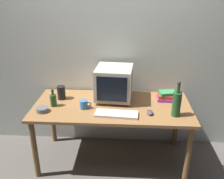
{
  "coord_description": "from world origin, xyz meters",
  "views": [
    {
      "loc": [
        0.14,
        -2.33,
        1.89
      ],
      "look_at": [
        0.0,
        0.0,
        0.88
      ],
      "focal_mm": 39.61,
      "sensor_mm": 36.0,
      "label": 1
    }
  ],
  "objects_px": {
    "crt_monitor": "(114,83)",
    "cd_spindle": "(42,110)",
    "keyboard": "(116,114)",
    "bottle_short": "(53,100)",
    "mug": "(84,104)",
    "bottle_tall": "(177,103)",
    "metal_canister": "(61,93)",
    "book_stack": "(167,96)",
    "computer_mouse": "(150,112)"
  },
  "relations": [
    {
      "from": "crt_monitor",
      "to": "cd_spindle",
      "type": "height_order",
      "value": "crt_monitor"
    },
    {
      "from": "crt_monitor",
      "to": "keyboard",
      "type": "distance_m",
      "value": 0.4
    },
    {
      "from": "crt_monitor",
      "to": "keyboard",
      "type": "xyz_separation_m",
      "value": [
        0.04,
        -0.36,
        -0.18
      ]
    },
    {
      "from": "bottle_short",
      "to": "keyboard",
      "type": "bearing_deg",
      "value": -13.37
    },
    {
      "from": "cd_spindle",
      "to": "mug",
      "type": "bearing_deg",
      "value": 13.12
    },
    {
      "from": "keyboard",
      "to": "cd_spindle",
      "type": "relative_size",
      "value": 3.5
    },
    {
      "from": "crt_monitor",
      "to": "mug",
      "type": "xyz_separation_m",
      "value": [
        -0.3,
        -0.24,
        -0.15
      ]
    },
    {
      "from": "bottle_tall",
      "to": "metal_canister",
      "type": "relative_size",
      "value": 2.37
    },
    {
      "from": "crt_monitor",
      "to": "mug",
      "type": "relative_size",
      "value": 3.44
    },
    {
      "from": "bottle_tall",
      "to": "cd_spindle",
      "type": "height_order",
      "value": "bottle_tall"
    },
    {
      "from": "keyboard",
      "to": "mug",
      "type": "relative_size",
      "value": 3.5
    },
    {
      "from": "book_stack",
      "to": "cd_spindle",
      "type": "xyz_separation_m",
      "value": [
        -1.29,
        -0.35,
        -0.02
      ]
    },
    {
      "from": "mug",
      "to": "cd_spindle",
      "type": "relative_size",
      "value": 1.0
    },
    {
      "from": "bottle_short",
      "to": "mug",
      "type": "height_order",
      "value": "bottle_short"
    },
    {
      "from": "keyboard",
      "to": "bottle_short",
      "type": "bearing_deg",
      "value": 170.8
    },
    {
      "from": "computer_mouse",
      "to": "bottle_short",
      "type": "distance_m",
      "value": 1.0
    },
    {
      "from": "bottle_short",
      "to": "metal_canister",
      "type": "xyz_separation_m",
      "value": [
        0.04,
        0.18,
        0.0
      ]
    },
    {
      "from": "crt_monitor",
      "to": "metal_canister",
      "type": "xyz_separation_m",
      "value": [
        -0.58,
        -0.02,
        -0.12
      ]
    },
    {
      "from": "crt_monitor",
      "to": "book_stack",
      "type": "relative_size",
      "value": 1.9
    },
    {
      "from": "bottle_short",
      "to": "mug",
      "type": "distance_m",
      "value": 0.33
    },
    {
      "from": "bottle_short",
      "to": "metal_canister",
      "type": "height_order",
      "value": "bottle_short"
    },
    {
      "from": "crt_monitor",
      "to": "bottle_short",
      "type": "distance_m",
      "value": 0.67
    },
    {
      "from": "cd_spindle",
      "to": "computer_mouse",
      "type": "bearing_deg",
      "value": 0.75
    },
    {
      "from": "book_stack",
      "to": "computer_mouse",
      "type": "bearing_deg",
      "value": -122.18
    },
    {
      "from": "mug",
      "to": "metal_canister",
      "type": "distance_m",
      "value": 0.36
    },
    {
      "from": "keyboard",
      "to": "book_stack",
      "type": "distance_m",
      "value": 0.66
    },
    {
      "from": "computer_mouse",
      "to": "mug",
      "type": "distance_m",
      "value": 0.67
    },
    {
      "from": "keyboard",
      "to": "bottle_short",
      "type": "relative_size",
      "value": 2.19
    },
    {
      "from": "bottle_tall",
      "to": "bottle_short",
      "type": "distance_m",
      "value": 1.25
    },
    {
      "from": "crt_monitor",
      "to": "computer_mouse",
      "type": "xyz_separation_m",
      "value": [
        0.37,
        -0.32,
        -0.17
      ]
    },
    {
      "from": "bottle_tall",
      "to": "cd_spindle",
      "type": "xyz_separation_m",
      "value": [
        -1.32,
        0.0,
        -0.11
      ]
    },
    {
      "from": "crt_monitor",
      "to": "bottle_tall",
      "type": "xyz_separation_m",
      "value": [
        0.62,
        -0.33,
        -0.06
      ]
    },
    {
      "from": "computer_mouse",
      "to": "cd_spindle",
      "type": "relative_size",
      "value": 0.83
    },
    {
      "from": "bottle_tall",
      "to": "cd_spindle",
      "type": "distance_m",
      "value": 1.33
    },
    {
      "from": "computer_mouse",
      "to": "book_stack",
      "type": "height_order",
      "value": "book_stack"
    },
    {
      "from": "bottle_tall",
      "to": "cd_spindle",
      "type": "relative_size",
      "value": 2.96
    },
    {
      "from": "book_stack",
      "to": "bottle_tall",
      "type": "bearing_deg",
      "value": -84.18
    },
    {
      "from": "computer_mouse",
      "to": "mug",
      "type": "height_order",
      "value": "mug"
    },
    {
      "from": "crt_monitor",
      "to": "book_stack",
      "type": "xyz_separation_m",
      "value": [
        0.58,
        0.02,
        -0.15
      ]
    },
    {
      "from": "computer_mouse",
      "to": "bottle_tall",
      "type": "relative_size",
      "value": 0.28
    },
    {
      "from": "mug",
      "to": "cd_spindle",
      "type": "xyz_separation_m",
      "value": [
        -0.41,
        -0.09,
        -0.02
      ]
    },
    {
      "from": "computer_mouse",
      "to": "bottle_short",
      "type": "relative_size",
      "value": 0.52
    },
    {
      "from": "metal_canister",
      "to": "keyboard",
      "type": "bearing_deg",
      "value": -28.19
    },
    {
      "from": "crt_monitor",
      "to": "metal_canister",
      "type": "height_order",
      "value": "crt_monitor"
    },
    {
      "from": "cd_spindle",
      "to": "bottle_short",
      "type": "bearing_deg",
      "value": 58.73
    },
    {
      "from": "computer_mouse",
      "to": "bottle_short",
      "type": "xyz_separation_m",
      "value": [
        -1.0,
        0.12,
        0.05
      ]
    },
    {
      "from": "metal_canister",
      "to": "book_stack",
      "type": "bearing_deg",
      "value": 2.0
    },
    {
      "from": "mug",
      "to": "metal_canister",
      "type": "xyz_separation_m",
      "value": [
        -0.29,
        0.21,
        0.03
      ]
    },
    {
      "from": "computer_mouse",
      "to": "cd_spindle",
      "type": "bearing_deg",
      "value": 174.92
    },
    {
      "from": "cd_spindle",
      "to": "bottle_tall",
      "type": "bearing_deg",
      "value": -0.02
    }
  ]
}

